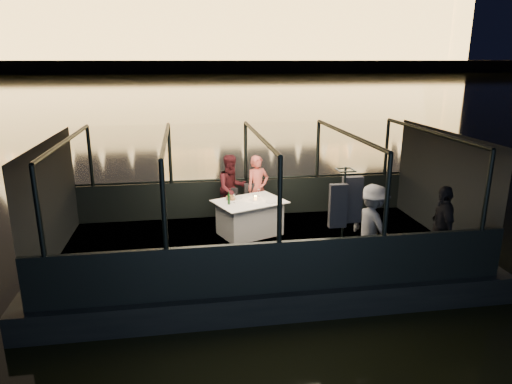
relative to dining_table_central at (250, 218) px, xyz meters
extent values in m
plane|color=black|center=(0.10, 79.32, -0.89)|extent=(500.00, 500.00, 0.00)
cube|color=black|center=(0.10, -0.68, -0.89)|extent=(8.60, 4.40, 1.00)
cube|color=black|center=(0.10, -0.68, -0.41)|extent=(8.00, 4.00, 0.04)
cube|color=black|center=(0.10, 1.32, 0.06)|extent=(8.00, 0.08, 0.90)
cube|color=black|center=(0.10, -2.68, 0.06)|extent=(8.00, 0.08, 0.90)
cube|color=#423D33|center=(0.10, 209.32, 0.11)|extent=(400.00, 140.00, 6.00)
cube|color=silver|center=(0.00, 0.00, 0.00)|extent=(1.74, 1.52, 0.77)
cube|color=black|center=(-0.34, 0.72, 0.06)|extent=(0.49, 0.49, 0.83)
cube|color=black|center=(0.20, 0.64, 0.06)|extent=(0.49, 0.49, 0.93)
imported|color=#CB5649|center=(0.32, 0.90, 0.36)|extent=(0.67, 0.56, 1.58)
imported|color=#3A1015|center=(-0.29, 0.92, 0.36)|extent=(0.92, 0.81, 1.62)
imported|color=silver|center=(2.02, -1.92, 0.47)|extent=(0.89, 1.15, 1.57)
imported|color=black|center=(3.23, -2.21, 0.47)|extent=(0.59, 0.99, 1.58)
cylinder|color=#133615|center=(-0.47, -0.15, 0.53)|extent=(0.07, 0.07, 0.28)
cylinder|color=brown|center=(-0.39, 0.18, 0.42)|extent=(0.26, 0.26, 0.08)
cylinder|color=#F4963D|center=(0.14, 0.07, 0.42)|extent=(0.08, 0.08, 0.09)
cylinder|color=silver|center=(0.44, -0.13, 0.39)|extent=(0.29, 0.29, 0.02)
cylinder|color=silver|center=(-0.22, 0.27, 0.39)|extent=(0.29, 0.29, 0.01)
camera|label=1|loc=(-1.34, -9.40, 3.35)|focal=32.00mm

